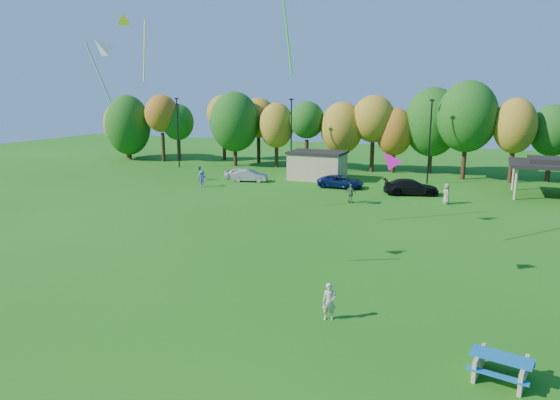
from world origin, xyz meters
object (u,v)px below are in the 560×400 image
at_px(picnic_table, 501,366).
at_px(kite_flyer, 329,302).
at_px(car_c, 341,182).
at_px(car_d, 411,187).
at_px(car_b, 250,176).
at_px(car_a, 242,174).

bearing_deg(picnic_table, kite_flyer, 173.01).
xyz_separation_m(kite_flyer, car_c, (-7.94, 30.26, -0.17)).
distance_m(picnic_table, car_c, 35.72).
relative_size(kite_flyer, car_d, 0.32).
distance_m(car_b, car_d, 17.79).
distance_m(picnic_table, car_a, 42.55).
xyz_separation_m(car_a, car_c, (11.85, -0.65, -0.02)).
relative_size(kite_flyer, car_c, 0.35).
bearing_deg(kite_flyer, car_d, 69.37).
relative_size(car_a, car_b, 1.00).
height_order(car_a, car_c, car_a).
bearing_deg(car_c, kite_flyer, -165.43).
bearing_deg(car_b, car_d, -105.82).
relative_size(picnic_table, car_d, 0.43).
relative_size(car_b, car_c, 0.84).
relative_size(car_a, car_d, 0.76).
distance_m(kite_flyer, car_a, 36.70).
bearing_deg(car_c, car_b, 91.01).
xyz_separation_m(car_b, car_c, (10.44, 0.21, 0.00)).
height_order(picnic_table, car_d, car_d).
bearing_deg(picnic_table, car_b, 139.00).
bearing_deg(car_b, kite_flyer, -162.13).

